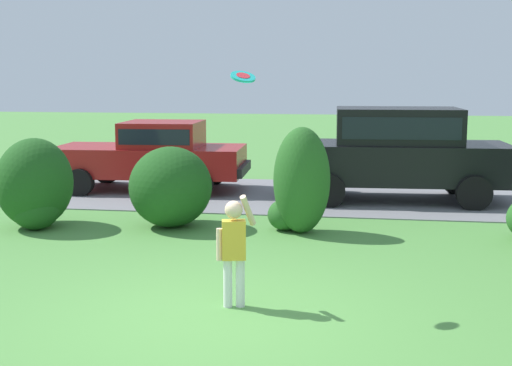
% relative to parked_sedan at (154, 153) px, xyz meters
% --- Properties ---
extents(ground_plane, '(80.00, 80.00, 0.00)m').
position_rel_parked_sedan_xyz_m(ground_plane, '(3.15, -8.04, -0.85)').
color(ground_plane, '#518E42').
extents(driveway_strip, '(28.00, 4.40, 0.02)m').
position_rel_parked_sedan_xyz_m(driveway_strip, '(3.15, -0.27, -0.84)').
color(driveway_strip, slate).
rests_on(driveway_strip, ground).
extents(shrub_near_tree, '(1.25, 1.45, 1.53)m').
position_rel_parked_sedan_xyz_m(shrub_near_tree, '(-0.84, -4.04, -0.14)').
color(shrub_near_tree, '#1E511C').
rests_on(shrub_near_tree, ground).
extents(shrub_centre_left, '(1.41, 1.50, 1.38)m').
position_rel_parked_sedan_xyz_m(shrub_centre_left, '(1.43, -3.63, -0.16)').
color(shrub_centre_left, '#1E511C').
rests_on(shrub_centre_left, ground).
extents(shrub_centre, '(1.05, 0.89, 1.75)m').
position_rel_parked_sedan_xyz_m(shrub_centre, '(3.65, -3.75, -0.04)').
color(shrub_centre, '#286023').
rests_on(shrub_centre, ground).
extents(parked_sedan, '(4.49, 2.27, 1.56)m').
position_rel_parked_sedan_xyz_m(parked_sedan, '(0.00, 0.00, 0.00)').
color(parked_sedan, maroon).
rests_on(parked_sedan, ground).
extents(parked_suv, '(4.78, 2.27, 1.92)m').
position_rel_parked_sedan_xyz_m(parked_suv, '(5.34, -0.48, 0.23)').
color(parked_suv, black).
rests_on(parked_suv, ground).
extents(child_thrower, '(0.42, 0.33, 1.29)m').
position_rel_parked_sedan_xyz_m(child_thrower, '(3.28, -7.59, -0.13)').
color(child_thrower, white).
rests_on(child_thrower, ground).
extents(frisbee, '(0.30, 0.27, 0.18)m').
position_rel_parked_sedan_xyz_m(frisbee, '(3.34, -7.31, 1.71)').
color(frisbee, '#1EB7B2').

